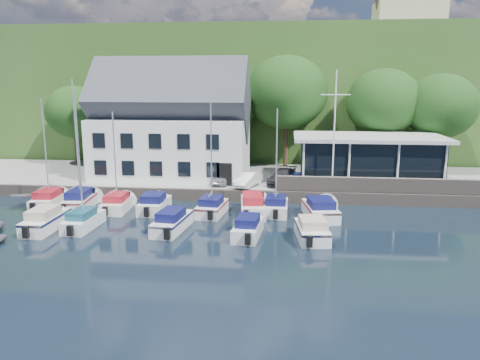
{
  "coord_description": "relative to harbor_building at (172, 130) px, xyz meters",
  "views": [
    {
      "loc": [
        3.88,
        -26.45,
        9.79
      ],
      "look_at": [
        0.2,
        9.0,
        2.29
      ],
      "focal_mm": 35.0,
      "sensor_mm": 36.0,
      "label": 1
    }
  ],
  "objects": [
    {
      "name": "ground",
      "position": [
        7.0,
        -16.5,
        -5.35
      ],
      "size": [
        180.0,
        180.0,
        0.0
      ],
      "primitive_type": "plane",
      "color": "black",
      "rests_on": "ground"
    },
    {
      "name": "quay",
      "position": [
        7.0,
        1.0,
        -4.85
      ],
      "size": [
        60.0,
        13.0,
        1.0
      ],
      "primitive_type": "cube",
      "color": "gray",
      "rests_on": "ground"
    },
    {
      "name": "quay_face",
      "position": [
        7.0,
        -5.5,
        -4.85
      ],
      "size": [
        60.0,
        0.3,
        1.0
      ],
      "primitive_type": "cube",
      "color": "#655951",
      "rests_on": "ground"
    },
    {
      "name": "hillside",
      "position": [
        7.0,
        45.5,
        2.65
      ],
      "size": [
        160.0,
        75.0,
        16.0
      ],
      "primitive_type": "cube",
      "color": "#31511E",
      "rests_on": "ground"
    },
    {
      "name": "field_patch",
      "position": [
        15.0,
        53.5,
        10.8
      ],
      "size": [
        50.0,
        30.0,
        0.3
      ],
      "primitive_type": "cube",
      "color": "#556331",
      "rests_on": "hillside"
    },
    {
      "name": "farmhouse",
      "position": [
        29.0,
        35.5,
        14.75
      ],
      "size": [
        10.4,
        7.0,
        8.2
      ],
      "primitive_type": null,
      "color": "beige",
      "rests_on": "hillside"
    },
    {
      "name": "harbor_building",
      "position": [
        0.0,
        0.0,
        0.0
      ],
      "size": [
        14.4,
        8.2,
        8.7
      ],
      "primitive_type": null,
      "color": "white",
      "rests_on": "quay"
    },
    {
      "name": "club_pavilion",
      "position": [
        18.0,
        -0.5,
        -2.3
      ],
      "size": [
        13.2,
        7.2,
        4.1
      ],
      "primitive_type": null,
      "color": "black",
      "rests_on": "quay"
    },
    {
      "name": "seawall",
      "position": [
        19.0,
        -5.1,
        -3.75
      ],
      "size": [
        18.0,
        0.5,
        1.2
      ],
      "primitive_type": "cube",
      "color": "#655951",
      "rests_on": "quay"
    },
    {
      "name": "gangway",
      "position": [
        -9.5,
        -7.5,
        -5.35
      ],
      "size": [
        1.2,
        6.0,
        1.4
      ],
      "primitive_type": null,
      "color": "silver",
      "rests_on": "ground"
    },
    {
      "name": "car_silver",
      "position": [
        5.08,
        -3.17,
        -3.76
      ],
      "size": [
        1.6,
        3.53,
        1.18
      ],
      "primitive_type": "imported",
      "rotation": [
        0.0,
        0.0,
        -0.06
      ],
      "color": "silver",
      "rests_on": "quay"
    },
    {
      "name": "car_white",
      "position": [
        7.52,
        -3.94,
        -3.75
      ],
      "size": [
        2.39,
        3.83,
        1.19
      ],
      "primitive_type": "imported",
      "rotation": [
        0.0,
        0.0,
        -0.34
      ],
      "color": "silver",
      "rests_on": "quay"
    },
    {
      "name": "car_dgrey",
      "position": [
        10.43,
        -2.57,
        -3.71
      ],
      "size": [
        2.92,
        4.74,
        1.28
      ],
      "primitive_type": "imported",
      "rotation": [
        0.0,
        0.0,
        -0.27
      ],
      "color": "#2D2C31",
      "rests_on": "quay"
    },
    {
      "name": "car_blue",
      "position": [
        11.93,
        -3.21,
        -3.76
      ],
      "size": [
        1.66,
        3.55,
        1.18
      ],
      "primitive_type": "imported",
      "rotation": [
        0.0,
        0.0,
        0.09
      ],
      "color": "#313B97",
      "rests_on": "quay"
    },
    {
      "name": "flagpole",
      "position": [
        14.58,
        -4.42,
        0.51
      ],
      "size": [
        2.33,
        0.2,
        9.73
      ],
      "primitive_type": null,
      "color": "white",
      "rests_on": "quay"
    },
    {
      "name": "tree_0",
      "position": [
        -11.98,
        5.41,
        -0.14
      ],
      "size": [
        6.16,
        6.16,
        8.41
      ],
      "primitive_type": null,
      "color": "black",
      "rests_on": "quay"
    },
    {
      "name": "tree_1",
      "position": [
        -4.4,
        5.1,
        0.27
      ],
      "size": [
        6.76,
        6.76,
        9.24
      ],
      "primitive_type": null,
      "color": "black",
      "rests_on": "quay"
    },
    {
      "name": "tree_2",
      "position": [
        4.03,
        6.23,
        0.71
      ],
      "size": [
        7.4,
        7.4,
        10.12
      ],
      "primitive_type": null,
      "color": "black",
      "rests_on": "quay"
    },
    {
      "name": "tree_3",
      "position": [
        10.61,
        6.2,
        1.41
      ],
      "size": [
        8.42,
        8.42,
        11.51
      ],
      "primitive_type": null,
      "color": "black",
      "rests_on": "quay"
    },
    {
      "name": "tree_4",
      "position": [
        20.28,
        5.47,
        0.71
      ],
      "size": [
        7.41,
        7.41,
        10.12
      ],
      "primitive_type": null,
      "color": "black",
      "rests_on": "quay"
    },
    {
      "name": "tree_5",
      "position": [
        25.58,
        4.77,
        0.47
      ],
      "size": [
        7.05,
        7.05,
        9.63
      ],
      "primitive_type": null,
      "color": "black",
      "rests_on": "quay"
    },
    {
      "name": "boat_r1_0",
      "position": [
        -8.01,
        -8.52,
        -1.03
      ],
      "size": [
        2.35,
        5.99,
        8.64
      ],
      "primitive_type": null,
      "rotation": [
        0.0,
        0.0,
        0.07
      ],
      "color": "silver",
      "rests_on": "ground"
    },
    {
      "name": "boat_r1_1",
      "position": [
        -5.34,
        -8.68,
        -0.65
      ],
      "size": [
        2.58,
        6.51,
        9.41
      ],
      "primitive_type": null,
      "rotation": [
        0.0,
        0.0,
        0.11
      ],
      "color": "silver",
      "rests_on": "ground"
    },
    {
      "name": "boat_r1_2",
      "position": [
        -2.21,
        -9.04,
        -1.16
      ],
      "size": [
        2.29,
        5.63,
        8.37
      ],
      "primitive_type": null,
      "rotation": [
        0.0,
        0.0,
        0.07
      ],
      "color": "silver",
      "rests_on": "ground"
    },
    {
      "name": "boat_r1_3",
      "position": [
        0.76,
        -9.12,
        -4.62
      ],
      "size": [
        1.98,
        5.34,
        1.46
      ],
      "primitive_type": null,
      "rotation": [
        0.0,
        0.0,
        0.0
      ],
      "color": "silver",
      "rests_on": "ground"
    },
    {
      "name": "boat_r1_4",
      "position": [
        5.28,
        -9.48,
        -1.04
      ],
      "size": [
        2.44,
        5.33,
        8.61
      ],
      "primitive_type": null,
      "rotation": [
        0.0,
        0.0,
        -0.11
      ],
      "color": "silver",
      "rests_on": "ground"
    },
    {
      "name": "boat_r1_5",
      "position": [
        8.31,
        -8.84,
        -4.57
      ],
      "size": [
        2.63,
        6.84,
        1.56
      ],
      "primitive_type": null,
      "rotation": [
        0.0,
        0.0,
        0.11
      ],
      "color": "silver",
      "rests_on": "ground"
    },
    {
      "name": "boat_r1_6",
      "position": [
        10.05,
        -8.71,
        -1.11
      ],
      "size": [
        2.01,
        5.24,
        8.49
      ],
      "primitive_type": null,
      "rotation": [
        0.0,
        0.0,
        -0.02
      ],
      "color": "silver",
      "rests_on": "ground"
    },
    {
      "name": "boat_r1_7",
      "position": [
        13.34,
        -9.35,
        -4.61
      ],
      "size": [
        3.18,
        6.5,
        1.47
      ],
      "primitive_type": null,
      "rotation": [
        0.0,
        0.0,
        0.16
      ],
      "color": "silver",
      "rests_on": "ground"
    },
    {
      "name": "boat_r2_0",
      "position": [
        -5.29,
        -14.2,
        -4.57
      ],
      "size": [
        1.9,
        6.33,
        1.56
      ],
      "primitive_type": null,
      "rotation": [
        0.0,
        0.0,
        0.01
      ],
      "color": "silver",
      "rests_on": "ground"
    },
    {
      "name": "boat_r2_1",
      "position": [
        -2.87,
        -13.69,
        -1.14
      ],
      "size": [
        1.9,
        5.67,
        8.42
      ],
      "primitive_type": null,
      "rotation": [
        0.0,
        0.0,
        -0.04
      ],
      "color": "silver",
      "rests_on": "ground"
    },
    {
      "name": "boat_r2_2",
      "position": [
        3.24,
        -13.52,
        -4.61
      ],
      "size": [
        2.45,
        6.43,
        1.49
      ],
      "primitive_type": null,
      "rotation": [
        0.0,
        0.0,
        -0.11
      ],
      "color": "silver",
      "rests_on": "ground"
    },
    {
      "name": "boat_r2_3",
      "position": [
        8.42,
        -14.23,
        -4.65
      ],
      "size": [
        2.16,
        5.57,
        1.41
      ],
      "primitive_type": null,
      "rotation": [
        0.0,
        0.0,
        -0.08
      ],
      "color": "silver",
      "rests_on": "ground"
    },
    {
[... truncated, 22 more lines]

